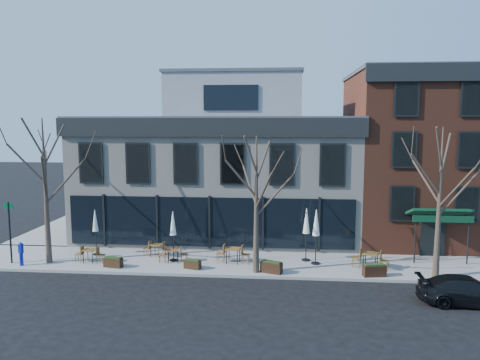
# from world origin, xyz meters

# --- Properties ---
(ground) EXTENTS (120.00, 120.00, 0.00)m
(ground) POSITION_xyz_m (0.00, 0.00, 0.00)
(ground) COLOR black
(ground) RESTS_ON ground
(sidewalk_front) EXTENTS (33.50, 4.70, 0.15)m
(sidewalk_front) POSITION_xyz_m (3.25, -2.15, 0.07)
(sidewalk_front) COLOR gray
(sidewalk_front) RESTS_ON ground
(sidewalk_side) EXTENTS (4.50, 12.00, 0.15)m
(sidewalk_side) POSITION_xyz_m (-11.25, 6.00, 0.07)
(sidewalk_side) COLOR gray
(sidewalk_side) RESTS_ON ground
(corner_building) EXTENTS (18.39, 10.39, 11.10)m
(corner_building) POSITION_xyz_m (0.07, 5.07, 4.72)
(corner_building) COLOR beige
(corner_building) RESTS_ON ground
(red_brick_building) EXTENTS (8.20, 11.78, 11.18)m
(red_brick_building) POSITION_xyz_m (13.00, 4.98, 5.64)
(red_brick_building) COLOR brown
(red_brick_building) RESTS_ON ground
(tree_corner) EXTENTS (3.93, 3.98, 7.92)m
(tree_corner) POSITION_xyz_m (-8.49, -3.20, 4.25)
(tree_corner) COLOR #382B21
(tree_corner) RESTS_ON sidewalk_front
(tree_mid) EXTENTS (3.50, 3.55, 7.04)m
(tree_mid) POSITION_xyz_m (3.01, -3.90, 3.79)
(tree_mid) COLOR #382B21
(tree_mid) RESTS_ON sidewalk_front
(tree_right) EXTENTS (3.72, 3.77, 7.48)m
(tree_right) POSITION_xyz_m (12.01, -3.90, 4.02)
(tree_right) COLOR #382B21
(tree_right) RESTS_ON sidewalk_front
(sign_pole) EXTENTS (0.50, 0.10, 3.40)m
(sign_pole) POSITION_xyz_m (-10.50, -3.50, 2.07)
(sign_pole) COLOR black
(sign_pole) RESTS_ON sidewalk_front
(parked_sedan) EXTENTS (4.25, 1.85, 1.22)m
(parked_sedan) POSITION_xyz_m (12.35, -7.01, 0.61)
(parked_sedan) COLOR black
(parked_sedan) RESTS_ON ground
(call_box) EXTENTS (0.26, 0.26, 1.31)m
(call_box) POSITION_xyz_m (-9.70, -3.90, 0.84)
(call_box) COLOR #0C1C9C
(call_box) RESTS_ON sidewalk_front
(cafe_set_0) EXTENTS (1.72, 0.73, 0.90)m
(cafe_set_0) POSITION_xyz_m (-6.24, -2.99, 0.61)
(cafe_set_0) COLOR brown
(cafe_set_0) RESTS_ON sidewalk_front
(cafe_set_1) EXTENTS (1.66, 0.77, 0.85)m
(cafe_set_1) POSITION_xyz_m (-2.87, -1.50, 0.59)
(cafe_set_1) COLOR brown
(cafe_set_1) RESTS_ON sidewalk_front
(cafe_set_2) EXTENTS (1.65, 0.74, 0.85)m
(cafe_set_2) POSITION_xyz_m (-1.68, -2.53, 0.58)
(cafe_set_2) COLOR brown
(cafe_set_2) RESTS_ON sidewalk_front
(cafe_set_3) EXTENTS (1.92, 0.84, 0.99)m
(cafe_set_3) POSITION_xyz_m (1.65, -2.39, 0.66)
(cafe_set_3) COLOR brown
(cafe_set_3) RESTS_ON sidewalk_front
(cafe_set_5) EXTENTS (1.98, 1.14, 1.02)m
(cafe_set_5) POSITION_xyz_m (9.00, -2.77, 0.67)
(cafe_set_5) COLOR brown
(cafe_set_5) RESTS_ON sidewalk_front
(umbrella_0) EXTENTS (0.43, 0.43, 2.67)m
(umbrella_0) POSITION_xyz_m (-6.47, -1.54, 2.04)
(umbrella_0) COLOR black
(umbrella_0) RESTS_ON sidewalk_front
(umbrella_1) EXTENTS (0.45, 0.45, 2.80)m
(umbrella_1) POSITION_xyz_m (-1.71, -2.30, 2.13)
(umbrella_1) COLOR black
(umbrella_1) RESTS_ON sidewalk_front
(umbrella_3) EXTENTS (0.47, 0.47, 2.96)m
(umbrella_3) POSITION_xyz_m (5.67, -1.63, 2.24)
(umbrella_3) COLOR black
(umbrella_3) RESTS_ON sidewalk_front
(umbrella_4) EXTENTS (0.48, 0.48, 3.02)m
(umbrella_4) POSITION_xyz_m (6.17, -2.22, 2.28)
(umbrella_4) COLOR black
(umbrella_4) RESTS_ON sidewalk_front
(planter_0) EXTENTS (1.05, 0.58, 0.56)m
(planter_0) POSITION_xyz_m (-4.65, -3.73, 0.43)
(planter_0) COLOR black
(planter_0) RESTS_ON sidewalk_front
(planter_1) EXTENTS (0.96, 0.61, 0.50)m
(planter_1) POSITION_xyz_m (-0.38, -3.62, 0.40)
(planter_1) COLOR black
(planter_1) RESTS_ON sidewalk_front
(planter_2) EXTENTS (1.18, 0.80, 0.61)m
(planter_2) POSITION_xyz_m (3.80, -3.93, 0.45)
(planter_2) COLOR black
(planter_2) RESTS_ON sidewalk_front
(planter_3) EXTENTS (1.19, 0.64, 0.63)m
(planter_3) POSITION_xyz_m (8.97, -4.03, 0.46)
(planter_3) COLOR black
(planter_3) RESTS_ON sidewalk_front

